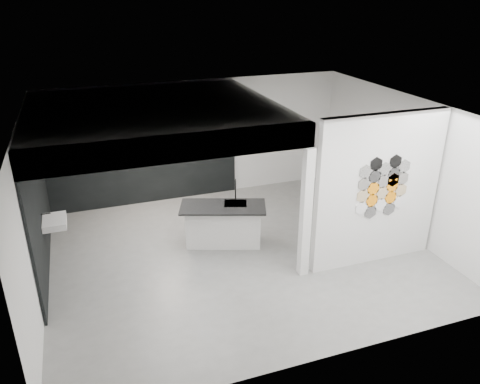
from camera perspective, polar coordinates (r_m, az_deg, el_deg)
name	(u,v)px	position (r m, az deg, el deg)	size (l,w,h in m)	color
floor	(240,254)	(9.06, 0.04, -7.51)	(7.00, 6.00, 0.01)	slate
partition_panel	(378,191)	(8.59, 16.47, 0.15)	(2.45, 0.15, 2.80)	silver
bay_clad_back	(143,155)	(10.94, -11.70, 4.43)	(4.40, 0.04, 2.35)	black
bay_clad_left	(38,203)	(9.06, -23.40, -1.21)	(0.04, 4.00, 2.35)	black
bulkhead	(154,117)	(8.68, -10.44, 9.01)	(4.40, 4.00, 0.40)	silver
corner_column	(306,214)	(7.99, 8.02, -2.67)	(0.16, 0.16, 2.35)	silver
fascia_beam	(177,148)	(6.86, -7.67, 5.30)	(4.40, 0.16, 0.40)	silver
wall_basin	(55,222)	(8.99, -21.67, -3.40)	(0.40, 0.60, 0.12)	silver
display_shelf	(148,151)	(10.81, -11.15, 4.95)	(3.00, 0.15, 0.04)	black
kitchen_island	(223,224)	(9.19, -2.04, -3.88)	(1.77, 1.22, 1.31)	silver
stockpot	(104,150)	(10.69, -16.26, 4.92)	(0.25, 0.25, 0.21)	black
kettle	(182,143)	(10.91, -7.06, 5.97)	(0.20, 0.20, 0.17)	black
glass_bowl	(205,142)	(11.05, -4.23, 6.13)	(0.15, 0.15, 0.10)	gray
glass_vase	(205,141)	(11.04, -4.23, 6.20)	(0.10, 0.10, 0.13)	gray
bottle_dark	(139,148)	(10.76, -12.21, 5.32)	(0.06, 0.06, 0.16)	black
utensil_cup	(105,152)	(10.71, -16.10, 4.66)	(0.08, 0.08, 0.10)	black
hex_tile_cluster	(383,187)	(8.51, 17.07, 0.61)	(1.04, 0.02, 1.16)	white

